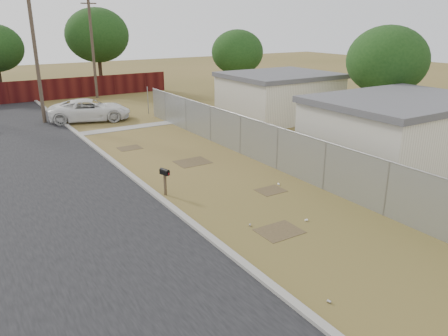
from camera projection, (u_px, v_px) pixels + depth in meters
ground at (220, 182)px, 18.68m from camera, size 120.00×120.00×0.00m
street at (19, 159)px, 21.70m from camera, size 15.10×60.00×0.12m
chainlink_fence at (264, 147)px, 20.83m from camera, size 0.10×27.06×2.02m
utility_poles at (28, 47)px, 31.87m from camera, size 12.60×8.24×9.00m
houses at (332, 110)px, 25.60m from camera, size 9.30×17.24×3.10m
horizon_trees at (80, 45)px, 36.48m from camera, size 33.32×31.94×7.78m
mailbox at (165, 174)px, 16.99m from camera, size 0.28×0.48×1.09m
pickup_truck at (90, 110)px, 29.80m from camera, size 5.83×3.88×1.49m
scattered_litter at (288, 225)px, 14.64m from camera, size 4.18×7.09×0.07m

